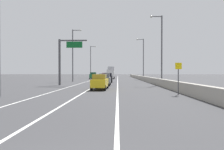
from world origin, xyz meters
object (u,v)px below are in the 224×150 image
Objects in this scene: speed_advisory_sign at (178,76)px; lamp_post_right_third at (143,56)px; car_gray_0 at (105,80)px; box_truck at (111,73)px; lamp_post_left_near at (1,18)px; car_yellow_1 at (100,82)px; overhead_sign_gantry at (64,56)px; car_white_4 at (107,75)px; lamp_post_left_mid at (74,52)px; lamp_post_left_far at (91,60)px; car_green_5 at (93,76)px; lamp_post_right_second at (160,45)px; car_black_2 at (108,78)px; car_red_3 at (105,76)px.

speed_advisory_sign is 0.25× the size of lamp_post_right_third.
car_gray_0 is 35.21m from box_truck.
lamp_post_left_near reaches higher than car_yellow_1.
overhead_sign_gantry reaches higher than car_white_4.
lamp_post_left_mid is at bearing 120.75° from speed_advisory_sign.
car_green_5 is at bearing -78.64° from lamp_post_left_far.
lamp_post_left_mid is (-15.71, 26.40, 4.94)m from speed_advisory_sign.
car_yellow_1 is at bearing -90.69° from car_gray_0.
speed_advisory_sign is at bearing -73.28° from car_green_5.
lamp_post_right_second is 33.30m from car_green_5.
car_black_2 is at bearing -86.56° from car_white_4.
car_green_5 is (-2.70, -27.67, 0.08)m from car_white_4.
lamp_post_left_mid reaches higher than car_white_4.
lamp_post_left_mid reaches higher than car_green_5.
car_red_3 is 0.45× the size of box_truck.
lamp_post_left_near is 2.64× the size of car_green_5.
car_gray_0 is at bearing -109.29° from lamp_post_right_third.
speed_advisory_sign is 0.73× the size of car_red_3.
lamp_post_right_second reaches higher than box_truck.
car_gray_0 is at bearing -89.92° from car_black_2.
lamp_post_left_far is 11.91m from car_green_5.
lamp_post_right_third is (-0.09, 23.88, 0.00)m from lamp_post_right_second.
lamp_post_left_mid is 10.30m from car_black_2.
speed_advisory_sign is at bearing -59.25° from lamp_post_left_mid.
speed_advisory_sign is 54.70m from car_red_3.
car_white_4 reaches higher than car_red_3.
car_gray_0 reaches higher than car_red_3.
lamp_post_right_second is 2.64× the size of car_green_5.
box_truck is (2.76, -24.27, 0.88)m from car_white_4.
overhead_sign_gantry is 40.47m from car_red_3.
lamp_post_left_near is 2.60× the size of car_yellow_1.
overhead_sign_gantry is 12.26m from car_black_2.
lamp_post_left_near is 2.70× the size of car_gray_0.
lamp_post_left_far is 1.30× the size of box_truck.
car_gray_0 reaches higher than car_yellow_1.
lamp_post_right_second and lamp_post_right_third have the same top height.
car_white_4 is at bearing 110.42° from lamp_post_right_third.
overhead_sign_gantry is 59.08m from car_white_4.
overhead_sign_gantry is 16.32m from lamp_post_right_second.
box_truck reaches higher than car_black_2.
car_black_2 is at bearing 90.08° from car_gray_0.
lamp_post_right_second is at bearing 7.16° from overhead_sign_gantry.
car_green_5 is at bearing 88.13° from overhead_sign_gantry.
car_green_5 is at bearing 100.13° from car_gray_0.
lamp_post_left_far is 2.64× the size of car_green_5.
box_truck is at bearing 106.42° from lamp_post_right_second.
car_white_4 is at bearing 86.33° from lamp_post_left_near.
box_truck is at bearing 81.48° from lamp_post_left_near.
lamp_post_left_far is (-15.52, 55.06, 4.94)m from speed_advisory_sign.
lamp_post_left_mid is at bearing -96.14° from car_white_4.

